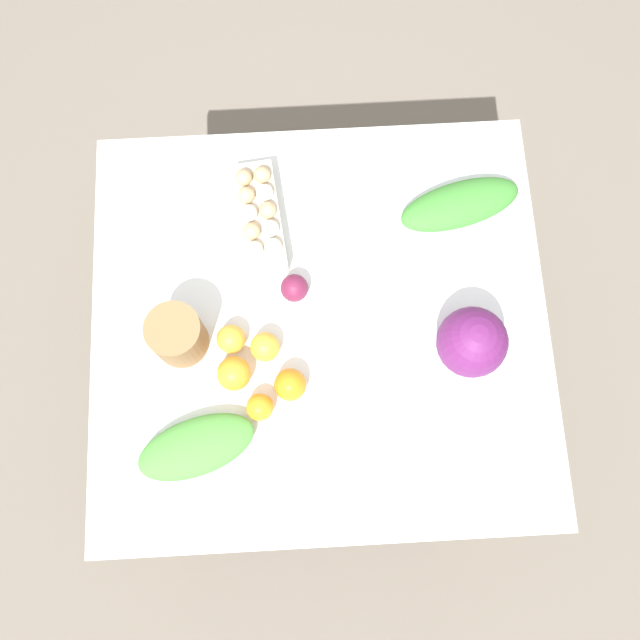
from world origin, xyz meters
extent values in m
plane|color=#70665B|center=(0.00, 0.00, 0.00)|extent=(8.00, 8.00, 0.00)
cube|color=silver|center=(0.00, 0.00, 0.76)|extent=(1.13, 1.06, 0.03)
cylinder|color=olive|center=(-0.50, -0.47, 0.37)|extent=(0.06, 0.06, 0.75)
cylinder|color=olive|center=(0.50, -0.47, 0.37)|extent=(0.06, 0.06, 0.75)
cylinder|color=olive|center=(-0.50, 0.47, 0.37)|extent=(0.06, 0.06, 0.75)
cylinder|color=olive|center=(0.50, 0.47, 0.37)|extent=(0.06, 0.06, 0.75)
sphere|color=#601E5B|center=(-0.35, 0.09, 0.86)|extent=(0.17, 0.17, 0.17)
cube|color=beige|center=(0.14, -0.27, 0.81)|extent=(0.13, 0.30, 0.06)
sphere|color=tan|center=(0.17, -0.37, 0.85)|extent=(0.04, 0.04, 0.04)
sphere|color=tan|center=(0.17, -0.32, 0.85)|extent=(0.04, 0.04, 0.04)
sphere|color=white|center=(0.16, -0.27, 0.85)|extent=(0.04, 0.04, 0.04)
sphere|color=tan|center=(0.16, -0.22, 0.85)|extent=(0.04, 0.04, 0.04)
sphere|color=white|center=(0.15, -0.17, 0.85)|extent=(0.04, 0.04, 0.04)
sphere|color=tan|center=(0.13, -0.37, 0.85)|extent=(0.04, 0.04, 0.04)
sphere|color=white|center=(0.12, -0.32, 0.85)|extent=(0.04, 0.04, 0.04)
sphere|color=tan|center=(0.12, -0.27, 0.85)|extent=(0.04, 0.04, 0.04)
sphere|color=white|center=(0.11, -0.23, 0.85)|extent=(0.04, 0.04, 0.04)
sphere|color=white|center=(0.10, -0.18, 0.85)|extent=(0.04, 0.04, 0.04)
cylinder|color=olive|center=(0.34, 0.03, 0.85)|extent=(0.13, 0.13, 0.14)
ellipsoid|color=#3D8433|center=(-0.37, -0.28, 0.81)|extent=(0.33, 0.19, 0.08)
ellipsoid|color=#4C933D|center=(0.30, 0.29, 0.81)|extent=(0.31, 0.21, 0.06)
sphere|color=maroon|center=(0.06, -0.08, 0.81)|extent=(0.07, 0.07, 0.07)
sphere|color=#F9A833|center=(0.22, 0.04, 0.81)|extent=(0.07, 0.07, 0.07)
sphere|color=orange|center=(0.21, 0.13, 0.82)|extent=(0.08, 0.08, 0.08)
sphere|color=orange|center=(0.15, 0.21, 0.81)|extent=(0.07, 0.07, 0.07)
sphere|color=#F9A833|center=(0.14, 0.06, 0.81)|extent=(0.07, 0.07, 0.07)
sphere|color=orange|center=(0.08, 0.16, 0.81)|extent=(0.08, 0.08, 0.08)
camera|label=1|loc=(0.02, 0.45, 2.48)|focal=40.00mm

